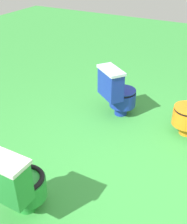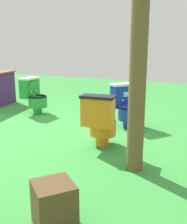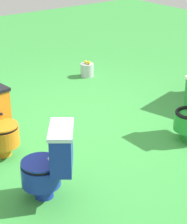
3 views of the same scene
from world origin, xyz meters
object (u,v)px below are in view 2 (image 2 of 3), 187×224
toilet_blue (126,105)px  wooden_post (137,84)px  toilet_green (34,95)px  small_crate (54,205)px  toilet_orange (101,120)px

toilet_blue → wooden_post: size_ratio=0.38×
toilet_green → toilet_blue: size_ratio=1.00×
wooden_post → toilet_blue: bearing=23.6°
toilet_blue → small_crate: bearing=45.9°
toilet_orange → toilet_blue: bearing=84.8°
toilet_green → small_crate: 3.67m
toilet_blue → wooden_post: 1.74m
toilet_green → toilet_blue: 1.99m
toilet_green → toilet_orange: size_ratio=1.00×
toilet_orange → small_crate: 1.72m
wooden_post → small_crate: wooden_post is taller
toilet_green → toilet_orange: 2.29m
toilet_blue → wooden_post: wooden_post is taller
toilet_orange → small_crate: (-1.66, -0.41, -0.19)m
toilet_blue → small_crate: 2.76m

